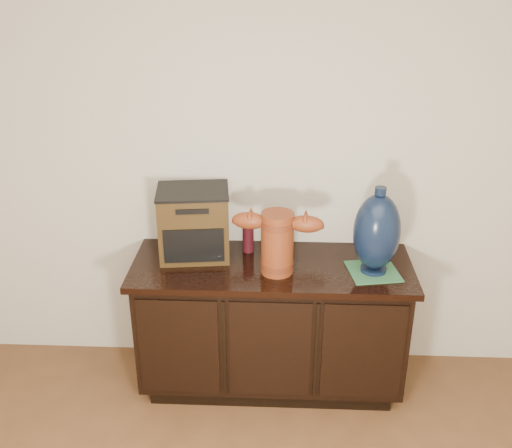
{
  "coord_description": "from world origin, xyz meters",
  "views": [
    {
      "loc": [
        0.04,
        -0.51,
        2.24
      ],
      "look_at": [
        -0.08,
        2.18,
        1.01
      ],
      "focal_mm": 42.0,
      "sensor_mm": 36.0,
      "label": 1
    }
  ],
  "objects_px": {
    "sideboard": "(271,324)",
    "tv_radio": "(194,223)",
    "terracotta_vessel": "(277,239)",
    "lamp_base": "(377,232)",
    "spray_can": "(248,237)"
  },
  "relations": [
    {
      "from": "tv_radio",
      "to": "spray_can",
      "type": "distance_m",
      "value": 0.3
    },
    {
      "from": "sideboard",
      "to": "tv_radio",
      "type": "relative_size",
      "value": 3.64
    },
    {
      "from": "terracotta_vessel",
      "to": "sideboard",
      "type": "bearing_deg",
      "value": 114.87
    },
    {
      "from": "tv_radio",
      "to": "spray_can",
      "type": "relative_size",
      "value": 2.29
    },
    {
      "from": "terracotta_vessel",
      "to": "lamp_base",
      "type": "distance_m",
      "value": 0.49
    },
    {
      "from": "sideboard",
      "to": "terracotta_vessel",
      "type": "distance_m",
      "value": 0.56
    },
    {
      "from": "spray_can",
      "to": "terracotta_vessel",
      "type": "bearing_deg",
      "value": -54.72
    },
    {
      "from": "lamp_base",
      "to": "spray_can",
      "type": "bearing_deg",
      "value": 162.47
    },
    {
      "from": "terracotta_vessel",
      "to": "tv_radio",
      "type": "relative_size",
      "value": 1.15
    },
    {
      "from": "tv_radio",
      "to": "spray_can",
      "type": "height_order",
      "value": "tv_radio"
    },
    {
      "from": "lamp_base",
      "to": "terracotta_vessel",
      "type": "bearing_deg",
      "value": -177.79
    },
    {
      "from": "terracotta_vessel",
      "to": "lamp_base",
      "type": "relative_size",
      "value": 1.02
    },
    {
      "from": "lamp_base",
      "to": "spray_can",
      "type": "height_order",
      "value": "lamp_base"
    },
    {
      "from": "sideboard",
      "to": "tv_radio",
      "type": "height_order",
      "value": "tv_radio"
    },
    {
      "from": "sideboard",
      "to": "terracotta_vessel",
      "type": "xyz_separation_m",
      "value": [
        0.03,
        -0.08,
        0.55
      ]
    }
  ]
}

